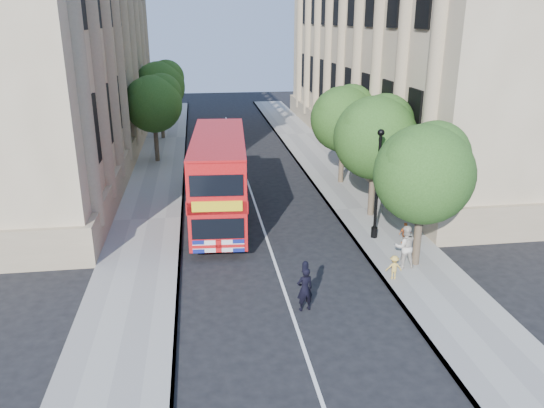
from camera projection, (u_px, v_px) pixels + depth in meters
name	position (u px, v px, depth m)	size (l,w,h in m)	color
ground	(292.00, 313.00, 18.78)	(120.00, 120.00, 0.00)	black
pavement_right	(364.00, 209.00, 28.86)	(3.50, 80.00, 0.12)	gray
pavement_left	(148.00, 220.00, 27.34)	(3.50, 80.00, 0.12)	gray
building_right	(417.00, 31.00, 40.06)	(12.00, 38.00, 18.00)	tan
building_left	(35.00, 32.00, 36.40)	(12.00, 38.00, 18.00)	tan
tree_right_near	(425.00, 169.00, 20.98)	(4.00, 4.00, 6.08)	#473828
tree_right_mid	(376.00, 133.00, 26.52)	(4.20, 4.20, 6.37)	#473828
tree_right_far	(344.00, 115.00, 32.17)	(4.00, 4.00, 6.15)	#473828
tree_left_far	(154.00, 101.00, 37.11)	(4.00, 4.00, 6.30)	#473828
tree_left_back	(160.00, 84.00, 44.50)	(4.20, 4.20, 6.65)	#473828
lamp_post	(377.00, 189.00, 24.22)	(0.32, 0.32, 5.16)	black
double_decker_bus	(219.00, 177.00, 26.37)	(3.13, 9.65, 4.39)	red
box_van	(215.00, 166.00, 31.64)	(2.36, 5.64, 3.21)	black
police_constable	(305.00, 289.00, 18.72)	(0.60, 0.40, 1.66)	black
woman_pedestrian	(405.00, 246.00, 21.73)	(0.89, 0.69, 1.83)	beige
child_a	(405.00, 233.00, 24.11)	(0.60, 0.25, 1.02)	orange
child_b	(394.00, 267.00, 20.85)	(0.64, 0.37, 0.99)	gold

